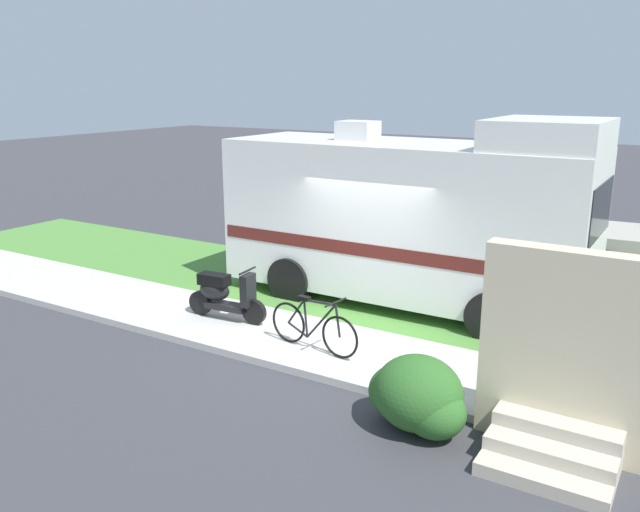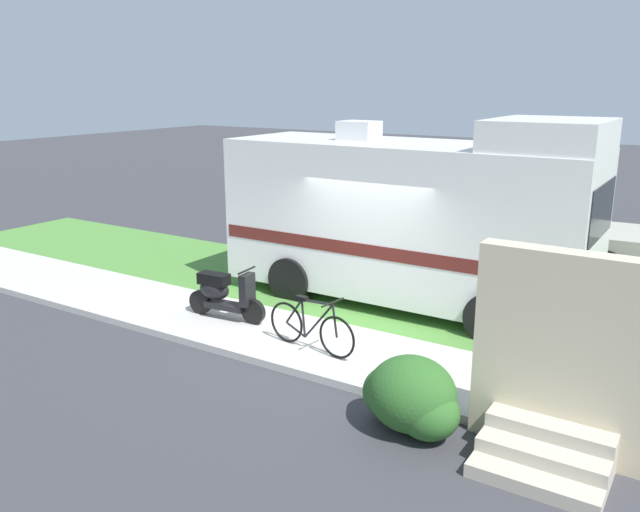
{
  "view_description": "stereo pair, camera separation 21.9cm",
  "coord_description": "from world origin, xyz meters",
  "px_view_note": "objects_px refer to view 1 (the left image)",
  "views": [
    {
      "loc": [
        5.12,
        -9.51,
        4.18
      ],
      "look_at": [
        -0.84,
        0.3,
        1.1
      ],
      "focal_mm": 36.52,
      "sensor_mm": 36.0,
      "label": 1
    },
    {
      "loc": [
        5.3,
        -9.39,
        4.18
      ],
      "look_at": [
        -0.84,
        0.3,
        1.1
      ],
      "focal_mm": 36.52,
      "sensor_mm": 36.0,
      "label": 2
    }
  ],
  "objects_px": {
    "bottle_green": "(614,396)",
    "motorhome_rv": "(410,217)",
    "bicycle": "(313,327)",
    "scooter": "(224,294)"
  },
  "relations": [
    {
      "from": "scooter",
      "to": "motorhome_rv",
      "type": "bearing_deg",
      "value": 50.15
    },
    {
      "from": "bicycle",
      "to": "scooter",
      "type": "bearing_deg",
      "value": 170.15
    },
    {
      "from": "scooter",
      "to": "bicycle",
      "type": "bearing_deg",
      "value": -9.85
    },
    {
      "from": "motorhome_rv",
      "to": "bicycle",
      "type": "relative_size",
      "value": 4.09
    },
    {
      "from": "bicycle",
      "to": "bottle_green",
      "type": "relative_size",
      "value": 6.0
    },
    {
      "from": "motorhome_rv",
      "to": "scooter",
      "type": "xyz_separation_m",
      "value": [
        -2.29,
        -2.75,
        -1.14
      ]
    },
    {
      "from": "scooter",
      "to": "bottle_green",
      "type": "xyz_separation_m",
      "value": [
        6.36,
        0.16,
        -0.34
      ]
    },
    {
      "from": "bottle_green",
      "to": "motorhome_rv",
      "type": "bearing_deg",
      "value": 147.5
    },
    {
      "from": "bicycle",
      "to": "bottle_green",
      "type": "xyz_separation_m",
      "value": [
        4.27,
        0.52,
        -0.26
      ]
    },
    {
      "from": "bottle_green",
      "to": "bicycle",
      "type": "bearing_deg",
      "value": -173.08
    }
  ]
}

